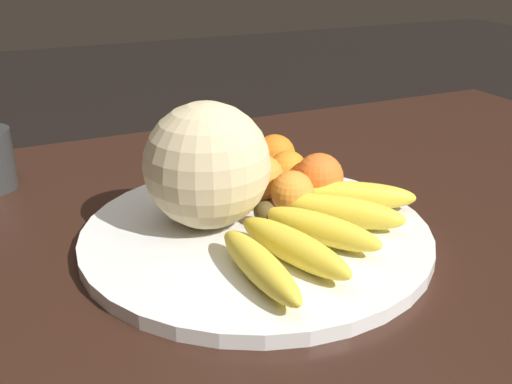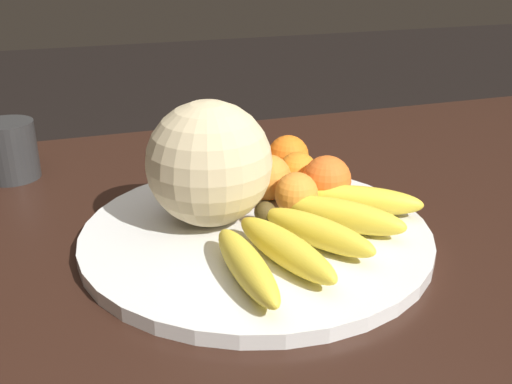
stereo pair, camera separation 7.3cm
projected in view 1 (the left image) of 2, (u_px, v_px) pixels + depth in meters
kitchen_table at (321, 299)px, 0.78m from camera, size 1.53×1.11×0.72m
fruit_bowl at (256, 234)px, 0.76m from camera, size 0.44×0.44×0.02m
melon at (207, 165)px, 0.74m from camera, size 0.16×0.16×0.16m
banana_bunch at (316, 227)px, 0.71m from camera, size 0.29×0.25×0.04m
orange_front_left at (229, 160)px, 0.88m from camera, size 0.07×0.07×0.07m
orange_front_right at (319, 177)px, 0.82m from camera, size 0.07×0.07×0.07m
orange_mid_center at (275, 155)px, 0.91m from camera, size 0.06×0.06×0.06m
orange_back_left at (288, 170)px, 0.86m from camera, size 0.06×0.06×0.06m
orange_back_right at (261, 177)px, 0.83m from camera, size 0.06×0.06×0.06m
orange_top_small at (292, 192)px, 0.79m from camera, size 0.06×0.06×0.06m
produce_tag at (241, 202)px, 0.83m from camera, size 0.10×0.08×0.00m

